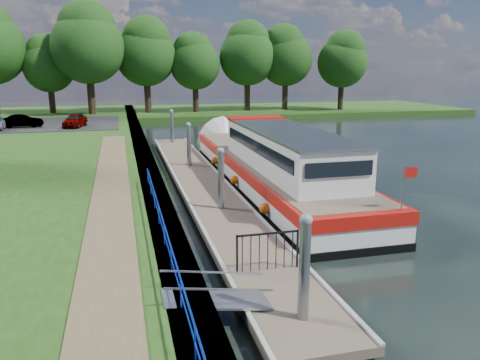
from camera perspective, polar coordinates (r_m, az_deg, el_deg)
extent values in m
plane|color=black|center=(12.04, 6.65, -16.84)|extent=(160.00, 160.00, 0.00)
cube|color=#473D2D|center=(25.33, -11.07, 0.36)|extent=(1.10, 90.00, 0.78)
cube|color=#1F4313|center=(63.92, 0.03, 8.42)|extent=(60.00, 18.00, 0.60)
cube|color=brown|center=(18.43, -15.49, -3.56)|extent=(1.60, 40.00, 0.05)
cube|color=black|center=(48.47, -22.92, 6.29)|extent=(14.00, 12.00, 0.06)
cube|color=#0C2DBF|center=(13.51, -8.89, -6.51)|extent=(0.04, 18.00, 0.04)
cube|color=#0C2DBF|center=(13.63, -8.83, -7.90)|extent=(0.03, 18.00, 0.03)
cylinder|color=#0C2DBF|center=(9.18, -5.49, -19.09)|extent=(0.04, 0.04, 0.72)
cylinder|color=#0C2DBF|center=(10.90, -7.20, -13.51)|extent=(0.04, 0.04, 0.72)
cylinder|color=#0C2DBF|center=(12.71, -8.37, -9.47)|extent=(0.04, 0.04, 0.72)
cylinder|color=#0C2DBF|center=(14.56, -9.23, -6.45)|extent=(0.04, 0.04, 0.72)
cylinder|color=#0C2DBF|center=(16.45, -9.89, -4.11)|extent=(0.04, 0.04, 0.72)
cylinder|color=#0C2DBF|center=(18.37, -10.41, -2.26)|extent=(0.04, 0.04, 0.72)
cylinder|color=#0C2DBF|center=(20.30, -10.83, -0.75)|extent=(0.04, 0.04, 0.72)
cylinder|color=#0C2DBF|center=(22.24, -11.18, 0.49)|extent=(0.04, 0.04, 0.72)
cube|color=brown|center=(23.70, -4.59, -0.61)|extent=(2.50, 30.00, 0.24)
cube|color=#9EA0A3|center=(12.84, 5.02, -14.49)|extent=(2.30, 5.00, 0.30)
cube|color=#9EA0A3|center=(19.98, -2.59, -3.99)|extent=(2.30, 5.00, 0.30)
cube|color=#9EA0A3|center=(27.60, -6.01, 0.90)|extent=(2.30, 5.00, 0.30)
cube|color=#9EA0A3|center=(35.38, -7.94, 3.66)|extent=(2.30, 5.00, 0.30)
cube|color=#9EA0A3|center=(23.89, -1.78, -0.09)|extent=(0.12, 30.00, 0.06)
cube|color=#9EA0A3|center=(23.50, -7.45, -0.43)|extent=(0.12, 30.00, 0.06)
cylinder|color=gray|center=(11.11, 7.76, -13.18)|extent=(0.26, 0.26, 3.40)
sphere|color=gray|center=(10.46, 8.05, -4.84)|extent=(0.30, 0.30, 0.30)
cylinder|color=gray|center=(19.21, -2.32, -1.44)|extent=(0.26, 0.26, 3.40)
sphere|color=gray|center=(18.84, -2.37, 3.56)|extent=(0.30, 0.30, 0.30)
cylinder|color=gray|center=(27.87, -6.22, 3.23)|extent=(0.26, 0.26, 3.40)
sphere|color=gray|center=(27.62, -6.31, 6.70)|extent=(0.30, 0.30, 0.30)
cylinder|color=gray|center=(36.70, -8.27, 5.66)|extent=(0.26, 0.26, 3.40)
sphere|color=gray|center=(36.50, -8.36, 8.31)|extent=(0.30, 0.30, 0.30)
cube|color=#A5A8AD|center=(11.71, -2.93, -14.34)|extent=(2.58, 1.00, 0.43)
cube|color=#A5A8AD|center=(11.06, -2.45, -13.19)|extent=(2.58, 0.04, 0.41)
cube|color=#A5A8AD|center=(11.91, -3.43, -11.16)|extent=(2.58, 0.04, 0.41)
cube|color=black|center=(13.24, -0.36, -9.07)|extent=(0.05, 0.05, 1.15)
cube|color=black|center=(13.75, 7.01, -8.29)|extent=(0.05, 0.05, 1.15)
cube|color=black|center=(13.27, 3.43, -6.53)|extent=(1.85, 0.05, 0.05)
cube|color=black|center=(13.27, 0.27, -9.01)|extent=(0.02, 0.02, 1.10)
cube|color=black|center=(13.33, 1.33, -8.91)|extent=(0.02, 0.02, 1.10)
cube|color=black|center=(13.40, 2.37, -8.80)|extent=(0.02, 0.02, 1.10)
cube|color=black|center=(13.47, 3.40, -8.69)|extent=(0.02, 0.02, 1.10)
cube|color=black|center=(13.54, 4.42, -8.58)|extent=(0.02, 0.02, 1.10)
cube|color=black|center=(13.62, 5.42, -8.47)|extent=(0.02, 0.02, 1.10)
cube|color=black|center=(13.70, 6.42, -8.36)|extent=(0.02, 0.02, 1.10)
cube|color=black|center=(24.81, 3.55, -0.57)|extent=(4.00, 20.00, 0.55)
cube|color=silver|center=(24.67, 3.57, 0.79)|extent=(3.96, 19.90, 0.65)
cube|color=#A7120B|center=(24.55, 3.59, 2.06)|extent=(4.04, 20.00, 0.48)
cube|color=brown|center=(24.50, 3.60, 2.61)|extent=(3.68, 19.20, 0.04)
cone|color=silver|center=(34.54, -1.75, 4.38)|extent=(4.00, 1.50, 4.00)
cube|color=silver|center=(22.02, 5.63, 3.65)|extent=(3.00, 11.00, 1.75)
cube|color=gray|center=(21.88, 5.69, 6.02)|extent=(3.10, 11.20, 0.10)
cube|color=black|center=(21.51, 1.83, 4.15)|extent=(0.04, 10.00, 0.55)
cube|color=black|center=(22.54, 9.29, 4.41)|extent=(0.04, 10.00, 0.55)
cube|color=black|center=(27.20, 1.65, 6.14)|extent=(2.60, 0.04, 0.55)
cube|color=black|center=(16.96, 12.04, 1.28)|extent=(2.60, 0.04, 0.55)
cube|color=#A7120B|center=(26.78, 1.87, 7.64)|extent=(3.20, 1.60, 0.06)
cylinder|color=gray|center=(16.41, 19.22, -1.04)|extent=(0.05, 0.05, 1.50)
cube|color=#A7120B|center=(16.42, 20.10, 0.87)|extent=(0.50, 0.02, 0.35)
sphere|color=#DE5A0C|center=(18.51, 3.02, -3.48)|extent=(0.44, 0.44, 0.44)
sphere|color=#DE5A0C|center=(23.16, -0.66, 0.04)|extent=(0.44, 0.44, 0.44)
sphere|color=#DE5A0C|center=(27.93, -3.11, 2.37)|extent=(0.44, 0.44, 0.44)
imported|color=#594C47|center=(18.17, 6.09, 1.51)|extent=(0.55, 0.71, 1.72)
cylinder|color=#332316|center=(60.14, -21.94, 8.89)|extent=(0.70, 0.70, 3.10)
sphere|color=#143610|center=(60.01, -22.28, 12.65)|extent=(5.85, 5.85, 5.85)
sphere|color=#143610|center=(60.22, -22.55, 14.03)|extent=(4.65, 4.65, 4.65)
cylinder|color=#332316|center=(57.19, -17.67, 9.64)|extent=(0.84, 0.84, 4.29)
sphere|color=#143610|center=(57.13, -18.07, 15.12)|extent=(8.10, 8.10, 8.10)
sphere|color=#143610|center=(57.39, -18.17, 17.13)|extent=(6.44, 6.44, 6.44)
cylinder|color=#332316|center=(59.22, -11.20, 9.90)|extent=(0.79, 0.79, 3.83)
sphere|color=#143610|center=(59.13, -11.42, 14.64)|extent=(7.24, 7.24, 7.24)
sphere|color=#143610|center=(58.98, -11.30, 16.41)|extent=(5.75, 5.75, 5.75)
cylinder|color=#332316|center=(59.61, -5.42, 9.84)|extent=(0.72, 0.72, 3.26)
sphere|color=#143610|center=(59.48, -5.51, 13.85)|extent=(6.16, 6.16, 6.16)
sphere|color=#143610|center=(59.73, -5.78, 15.32)|extent=(4.89, 4.89, 4.89)
cylinder|color=#332316|center=(61.30, 0.88, 10.25)|extent=(0.78, 0.78, 3.77)
sphere|color=#143610|center=(61.20, 0.90, 14.76)|extent=(7.13, 7.13, 7.13)
sphere|color=#143610|center=(61.53, 0.96, 16.41)|extent=(5.66, 5.66, 5.66)
cylinder|color=#332316|center=(62.87, 5.50, 10.21)|extent=(0.77, 0.77, 3.65)
sphere|color=#143610|center=(62.77, 5.60, 14.46)|extent=(6.89, 6.89, 6.89)
sphere|color=#143610|center=(62.72, 5.31, 16.05)|extent=(5.47, 5.47, 5.47)
cylinder|color=#332316|center=(63.94, 12.17, 9.92)|extent=(0.74, 0.74, 3.41)
sphere|color=#143610|center=(63.83, 12.37, 13.82)|extent=(6.43, 6.43, 6.43)
sphere|color=#143610|center=(63.77, 12.72, 15.25)|extent=(5.11, 5.11, 5.11)
imported|color=#999999|center=(44.74, -19.48, 6.88)|extent=(2.21, 3.78, 1.21)
imported|color=#999999|center=(46.23, -25.02, 6.53)|extent=(3.50, 1.41, 1.13)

